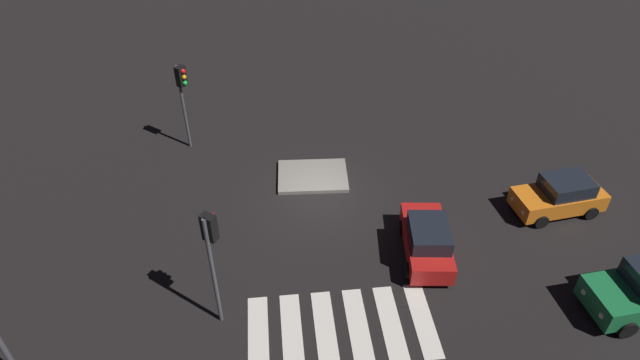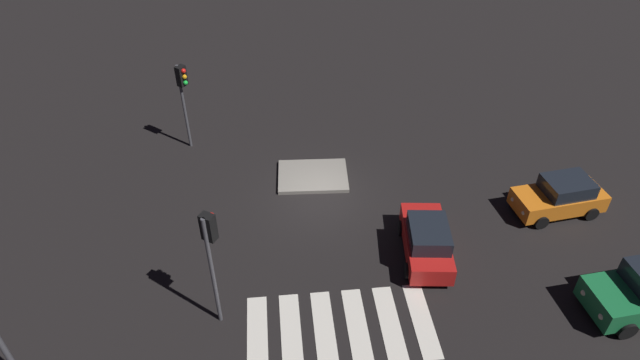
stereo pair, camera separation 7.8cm
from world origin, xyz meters
TOP-DOWN VIEW (x-y plane):
  - ground_plane at (0.00, 0.00)m, footprint 80.00×80.00m
  - traffic_island at (-0.18, 1.48)m, footprint 3.35×2.59m
  - car_orange at (10.08, -1.94)m, footprint 3.98×2.17m
  - car_red at (3.74, -3.93)m, footprint 2.14×3.96m
  - traffic_light_south at (-4.07, -6.12)m, footprint 0.54×0.53m
  - traffic_light_west at (-5.98, 4.64)m, footprint 0.53×0.54m
  - crosswalk_near at (-0.00, -7.01)m, footprint 6.45×3.20m

SIDE VIEW (x-z plane):
  - ground_plane at x=0.00m, z-range 0.00..0.00m
  - crosswalk_near at x=0.00m, z-range 0.00..0.02m
  - traffic_island at x=-0.18m, z-range 0.00..0.18m
  - car_red at x=3.74m, z-range -0.02..1.65m
  - car_orange at x=10.08m, z-range -0.02..1.66m
  - traffic_light_west at x=-5.98m, z-range 1.15..5.59m
  - traffic_light_south at x=-4.07m, z-range 1.22..5.98m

